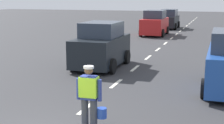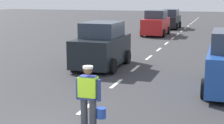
{
  "view_description": "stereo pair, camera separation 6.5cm",
  "coord_description": "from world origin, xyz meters",
  "px_view_note": "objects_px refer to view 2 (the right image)",
  "views": [
    {
      "loc": [
        3.8,
        -6.59,
        3.38
      ],
      "look_at": [
        0.22,
        4.51,
        1.1
      ],
      "focal_mm": 54.69,
      "sensor_mm": 36.0,
      "label": 1
    },
    {
      "loc": [
        3.86,
        -6.57,
        3.38
      ],
      "look_at": [
        0.22,
        4.51,
        1.1
      ],
      "focal_mm": 54.69,
      "sensor_mm": 36.0,
      "label": 2
    }
  ],
  "objects_px": {
    "road_worker": "(89,95)",
    "car_oncoming_third": "(170,20)",
    "car_oncoming_second": "(156,24)",
    "car_oncoming_lead": "(102,46)"
  },
  "relations": [
    {
      "from": "road_worker",
      "to": "car_oncoming_third",
      "type": "xyz_separation_m",
      "value": [
        -2.23,
        28.06,
        -0.01
      ]
    },
    {
      "from": "road_worker",
      "to": "car_oncoming_second",
      "type": "height_order",
      "value": "car_oncoming_second"
    },
    {
      "from": "car_oncoming_third",
      "to": "car_oncoming_second",
      "type": "bearing_deg",
      "value": -92.15
    },
    {
      "from": "car_oncoming_second",
      "to": "car_oncoming_lead",
      "type": "bearing_deg",
      "value": -89.53
    },
    {
      "from": "car_oncoming_second",
      "to": "car_oncoming_third",
      "type": "distance_m",
      "value": 6.61
    },
    {
      "from": "car_oncoming_second",
      "to": "car_oncoming_third",
      "type": "bearing_deg",
      "value": 87.85
    },
    {
      "from": "road_worker",
      "to": "car_oncoming_third",
      "type": "distance_m",
      "value": 28.15
    },
    {
      "from": "car_oncoming_second",
      "to": "car_oncoming_third",
      "type": "relative_size",
      "value": 1.0
    },
    {
      "from": "road_worker",
      "to": "car_oncoming_lead",
      "type": "xyz_separation_m",
      "value": [
        -2.37,
        7.46,
        0.07
      ]
    },
    {
      "from": "road_worker",
      "to": "car_oncoming_third",
      "type": "bearing_deg",
      "value": 94.55
    }
  ]
}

